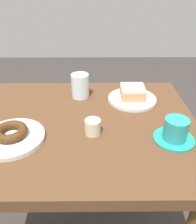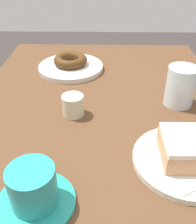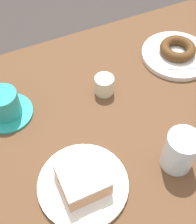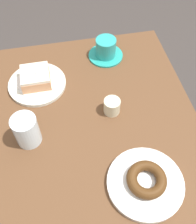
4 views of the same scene
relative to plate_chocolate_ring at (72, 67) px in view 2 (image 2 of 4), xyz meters
The scene contains 10 objects.
table 0.26m from the plate_chocolate_ring, 152.39° to the right, with size 0.90×0.70×0.73m.
plate_chocolate_ring is the anchor object (origin of this frame).
napkin_chocolate_ring 0.01m from the plate_chocolate_ring, ahead, with size 0.14×0.14×0.00m, color white.
donut_chocolate_ring 0.03m from the plate_chocolate_ring, ahead, with size 0.11×0.11×0.03m, color #4C2E14.
plate_glazed_square 0.51m from the plate_chocolate_ring, 147.95° to the right, with size 0.21×0.21×0.01m, color silver.
napkin_glazed_square 0.51m from the plate_chocolate_ring, 147.95° to the right, with size 0.14×0.14×0.00m, color white.
donut_glazed_square 0.52m from the plate_chocolate_ring, 147.95° to the right, with size 0.10×0.10×0.05m.
water_glass 0.38m from the plate_chocolate_ring, 124.10° to the right, with size 0.08×0.08×0.11m, color silver.
coffee_cup 0.54m from the plate_chocolate_ring, behind, with size 0.14×0.14×0.08m.
sugar_jar 0.27m from the plate_chocolate_ring, behind, with size 0.05×0.05×0.05m, color beige.
Camera 2 is at (-0.61, 0.00, 1.11)m, focal length 42.12 mm.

